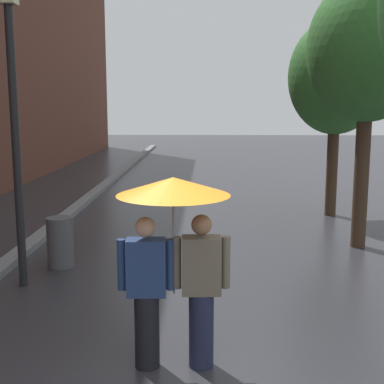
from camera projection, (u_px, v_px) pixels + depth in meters
name	position (u px, v px, depth m)	size (l,w,h in m)	color
kerb_strip	(88.00, 198.00, 14.87)	(0.30, 36.00, 0.12)	slate
street_tree_1	(368.00, 51.00, 9.53)	(2.22, 2.22, 5.03)	#473323
street_tree_2	(336.00, 78.00, 12.41)	(2.25, 2.25, 4.70)	#473323
couple_under_umbrella	(174.00, 241.00, 5.34)	(1.15, 1.15, 2.01)	black
street_lamp_post	(14.00, 115.00, 7.54)	(0.24, 0.24, 4.41)	black
litter_bin	(60.00, 242.00, 8.83)	(0.44, 0.44, 0.85)	#4C4C51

